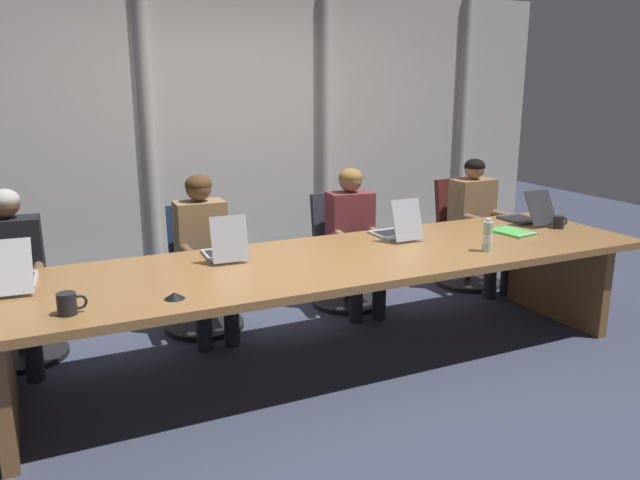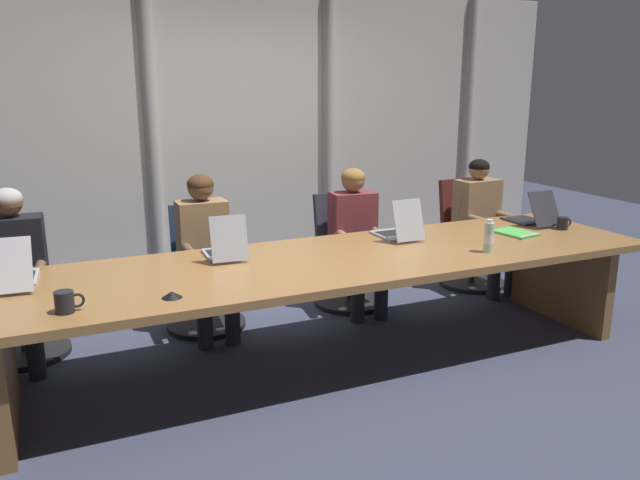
{
  "view_description": "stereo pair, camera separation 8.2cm",
  "coord_description": "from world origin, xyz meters",
  "px_view_note": "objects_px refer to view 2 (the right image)",
  "views": [
    {
      "loc": [
        -1.78,
        -3.51,
        1.84
      ],
      "look_at": [
        -0.05,
        0.1,
        0.83
      ],
      "focal_mm": 35.56,
      "sensor_mm": 36.0,
      "label": 1
    },
    {
      "loc": [
        -1.7,
        -3.55,
        1.84
      ],
      "look_at": [
        -0.05,
        0.1,
        0.83
      ],
      "focal_mm": 35.56,
      "sensor_mm": 36.0,
      "label": 2
    }
  ],
  "objects_px": {
    "coffee_mug_near": "(563,223)",
    "office_chair_left_end": "(20,304)",
    "water_bottle_primary": "(489,237)",
    "person_right_mid": "(483,217)",
    "person_left_end": "(14,267)",
    "person_left_mid": "(206,246)",
    "person_center": "(357,231)",
    "office_chair_right_mid": "(470,246)",
    "office_chair_center": "(347,263)",
    "laptop_left_mid": "(225,249)",
    "spiral_notepad": "(516,233)",
    "laptop_center": "(398,230)",
    "coffee_mug_far": "(65,302)",
    "laptop_left_end": "(13,275)",
    "conference_mic_left_side": "(172,295)",
    "office_chair_left_mid": "(204,282)",
    "laptop_right_mid": "(530,217)"
  },
  "relations": [
    {
      "from": "water_bottle_primary",
      "to": "person_right_mid",
      "type": "bearing_deg",
      "value": 52.77
    },
    {
      "from": "office_chair_left_end",
      "to": "conference_mic_left_side",
      "type": "relative_size",
      "value": 8.61
    },
    {
      "from": "conference_mic_left_side",
      "to": "laptop_left_mid",
      "type": "bearing_deg",
      "value": 53.42
    },
    {
      "from": "office_chair_left_end",
      "to": "laptop_right_mid",
      "type": "bearing_deg",
      "value": 77.12
    },
    {
      "from": "laptop_left_end",
      "to": "coffee_mug_far",
      "type": "xyz_separation_m",
      "value": [
        0.24,
        -0.59,
        -0.0
      ]
    },
    {
      "from": "office_chair_center",
      "to": "person_right_mid",
      "type": "distance_m",
      "value": 1.31
    },
    {
      "from": "laptop_center",
      "to": "water_bottle_primary",
      "type": "bearing_deg",
      "value": -150.31
    },
    {
      "from": "spiral_notepad",
      "to": "office_chair_right_mid",
      "type": "bearing_deg",
      "value": 60.3
    },
    {
      "from": "laptop_left_end",
      "to": "person_center",
      "type": "bearing_deg",
      "value": -71.68
    },
    {
      "from": "office_chair_left_end",
      "to": "person_center",
      "type": "xyz_separation_m",
      "value": [
        2.51,
        -0.16,
        0.3
      ]
    },
    {
      "from": "person_left_end",
      "to": "coffee_mug_far",
      "type": "distance_m",
      "value": 1.25
    },
    {
      "from": "laptop_right_mid",
      "to": "office_chair_right_mid",
      "type": "xyz_separation_m",
      "value": [
        0.01,
        0.76,
        -0.43
      ]
    },
    {
      "from": "office_chair_right_mid",
      "to": "person_left_end",
      "type": "xyz_separation_m",
      "value": [
        -3.78,
        -0.16,
        0.31
      ]
    },
    {
      "from": "person_left_mid",
      "to": "person_center",
      "type": "relative_size",
      "value": 1.02
    },
    {
      "from": "laptop_left_end",
      "to": "laptop_center",
      "type": "bearing_deg",
      "value": -84.79
    },
    {
      "from": "laptop_center",
      "to": "person_right_mid",
      "type": "relative_size",
      "value": 0.35
    },
    {
      "from": "person_left_mid",
      "to": "spiral_notepad",
      "type": "bearing_deg",
      "value": 69.36
    },
    {
      "from": "person_left_mid",
      "to": "coffee_mug_near",
      "type": "bearing_deg",
      "value": 72.03
    },
    {
      "from": "office_chair_right_mid",
      "to": "conference_mic_left_side",
      "type": "distance_m",
      "value": 3.32
    },
    {
      "from": "laptop_left_end",
      "to": "office_chair_right_mid",
      "type": "height_order",
      "value": "laptop_left_end"
    },
    {
      "from": "office_chair_center",
      "to": "laptop_left_mid",
      "type": "bearing_deg",
      "value": -62.05
    },
    {
      "from": "laptop_left_end",
      "to": "person_left_end",
      "type": "xyz_separation_m",
      "value": [
        -0.02,
        0.63,
        -0.12
      ]
    },
    {
      "from": "coffee_mug_near",
      "to": "water_bottle_primary",
      "type": "bearing_deg",
      "value": -162.85
    },
    {
      "from": "office_chair_left_end",
      "to": "spiral_notepad",
      "type": "distance_m",
      "value": 3.57
    },
    {
      "from": "coffee_mug_far",
      "to": "conference_mic_left_side",
      "type": "distance_m",
      "value": 0.52
    },
    {
      "from": "office_chair_left_mid",
      "to": "water_bottle_primary",
      "type": "height_order",
      "value": "water_bottle_primary"
    },
    {
      "from": "laptop_left_end",
      "to": "laptop_center",
      "type": "height_order",
      "value": "laptop_center"
    },
    {
      "from": "coffee_mug_far",
      "to": "office_chair_left_end",
      "type": "bearing_deg",
      "value": 100.68
    },
    {
      "from": "person_right_mid",
      "to": "coffee_mug_far",
      "type": "relative_size",
      "value": 8.14
    },
    {
      "from": "person_left_end",
      "to": "person_left_mid",
      "type": "height_order",
      "value": "person_left_mid"
    },
    {
      "from": "laptop_left_end",
      "to": "coffee_mug_near",
      "type": "height_order",
      "value": "laptop_left_end"
    },
    {
      "from": "laptop_right_mid",
      "to": "office_chair_left_end",
      "type": "distance_m",
      "value": 3.86
    },
    {
      "from": "person_right_mid",
      "to": "coffee_mug_near",
      "type": "height_order",
      "value": "person_right_mid"
    },
    {
      "from": "laptop_left_mid",
      "to": "office_chair_right_mid",
      "type": "relative_size",
      "value": 0.41
    },
    {
      "from": "laptop_right_mid",
      "to": "conference_mic_left_side",
      "type": "relative_size",
      "value": 4.02
    },
    {
      "from": "coffee_mug_far",
      "to": "person_left_end",
      "type": "bearing_deg",
      "value": 102.12
    },
    {
      "from": "office_chair_center",
      "to": "person_left_end",
      "type": "distance_m",
      "value": 2.54
    },
    {
      "from": "office_chair_center",
      "to": "coffee_mug_near",
      "type": "relative_size",
      "value": 7.23
    },
    {
      "from": "laptop_left_mid",
      "to": "person_right_mid",
      "type": "xyz_separation_m",
      "value": [
        2.52,
        0.58,
        -0.13
      ]
    },
    {
      "from": "office_chair_left_mid",
      "to": "office_chair_right_mid",
      "type": "xyz_separation_m",
      "value": [
        2.49,
        0.0,
        0.01
      ]
    },
    {
      "from": "water_bottle_primary",
      "to": "conference_mic_left_side",
      "type": "bearing_deg",
      "value": -178.67
    },
    {
      "from": "laptop_left_mid",
      "to": "coffee_mug_far",
      "type": "relative_size",
      "value": 2.74
    },
    {
      "from": "office_chair_right_mid",
      "to": "water_bottle_primary",
      "type": "xyz_separation_m",
      "value": [
        -0.89,
        -1.33,
        0.47
      ]
    },
    {
      "from": "coffee_mug_near",
      "to": "office_chair_left_end",
      "type": "bearing_deg",
      "value": 164.95
    },
    {
      "from": "person_left_end",
      "to": "coffee_mug_near",
      "type": "distance_m",
      "value": 3.94
    },
    {
      "from": "laptop_center",
      "to": "person_left_end",
      "type": "distance_m",
      "value": 2.61
    },
    {
      "from": "laptop_right_mid",
      "to": "coffee_mug_far",
      "type": "height_order",
      "value": "laptop_right_mid"
    },
    {
      "from": "person_left_mid",
      "to": "person_right_mid",
      "type": "xyz_separation_m",
      "value": [
        2.5,
        0.0,
        -0.01
      ]
    },
    {
      "from": "laptop_left_end",
      "to": "office_chair_center",
      "type": "relative_size",
      "value": 0.52
    },
    {
      "from": "laptop_left_end",
      "to": "coffee_mug_near",
      "type": "xyz_separation_m",
      "value": [
        3.82,
        -0.25,
        -0.01
      ]
    }
  ]
}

